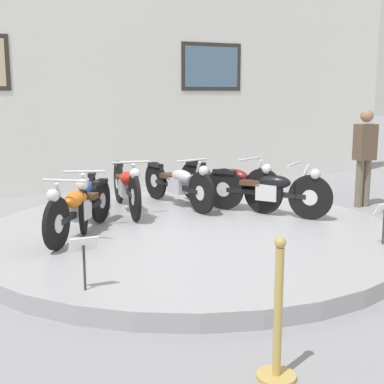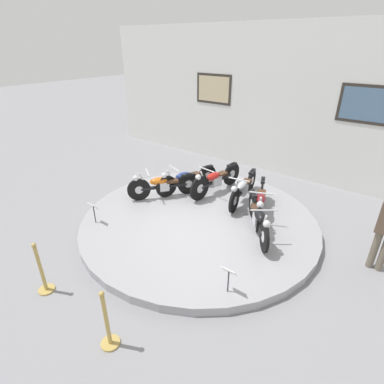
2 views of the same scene
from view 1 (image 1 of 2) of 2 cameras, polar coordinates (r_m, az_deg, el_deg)
The scene contains 13 objects.
ground_plane at distance 7.18m, azimuth -0.33°, elevation -5.30°, with size 60.00×60.00×0.00m, color gray.
display_platform at distance 7.16m, azimuth -0.33°, elevation -4.60°, with size 5.57×5.57×0.18m, color #99999E.
back_wall at distance 10.91m, azimuth -9.76°, elevation 12.05°, with size 14.00×0.22×4.53m.
motorcycle_orange at distance 6.85m, azimuth -11.95°, elevation -1.52°, with size 1.22×1.61×0.78m.
motorcycle_blue at distance 7.56m, azimuth -11.04°, elevation -0.36°, with size 0.74×1.87×0.78m.
motorcycle_red at distance 8.13m, azimuth -7.01°, elevation 0.73°, with size 0.54×2.02×0.81m.
motorcycle_silver at distance 8.43m, azimuth -1.46°, elevation 1.01°, with size 0.54×1.96×0.79m.
motorcycle_maroon at distance 8.36m, azimuth 4.03°, elevation 1.05°, with size 0.83×1.89×0.82m.
motorcycle_black at distance 7.93m, azimuth 8.13°, elevation 0.32°, with size 1.23×1.63×0.80m.
info_placard_front_left at distance 4.97m, azimuth -11.47°, elevation -6.23°, with size 0.26×0.11×0.51m.
info_placard_front_centre at distance 6.71m, azimuth 19.85°, elevation -2.24°, with size 0.26×0.11×0.51m.
visitor_standing at distance 9.66m, azimuth 17.94°, elevation 4.07°, with size 0.36×0.22×1.68m.
stanchion_post_left_of_entry at distance 3.84m, azimuth 9.11°, elevation -14.56°, with size 0.28×0.28×1.02m.
Camera 1 is at (-2.84, -6.29, 1.97)m, focal length 50.00 mm.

